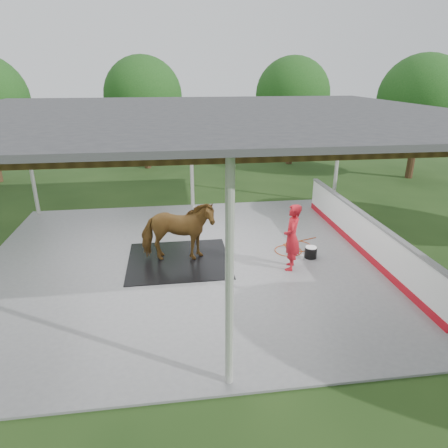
{
  "coord_description": "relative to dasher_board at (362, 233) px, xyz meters",
  "views": [
    {
      "loc": [
        -0.82,
        -10.01,
        4.97
      ],
      "look_at": [
        0.52,
        -0.37,
        1.24
      ],
      "focal_mm": 32.0,
      "sensor_mm": 36.0,
      "label": 1
    }
  ],
  "objects": [
    {
      "name": "handler",
      "position": [
        -2.36,
        -0.8,
        0.35
      ],
      "size": [
        0.62,
        0.76,
        1.78
      ],
      "primitive_type": "imported",
      "rotation": [
        0.0,
        0.0,
        -1.91
      ],
      "color": "#B0121D",
      "rests_on": "concrete_slab"
    },
    {
      "name": "dasher_board",
      "position": [
        0.0,
        0.0,
        0.0
      ],
      "size": [
        0.16,
        8.0,
        1.15
      ],
      "color": "#AF0E1B",
      "rests_on": "concrete_slab"
    },
    {
      "name": "rubber_mat",
      "position": [
        -5.3,
        0.07,
        -0.53
      ],
      "size": [
        2.78,
        2.61,
        0.02
      ],
      "primitive_type": "cube",
      "color": "black",
      "rests_on": "concrete_slab"
    },
    {
      "name": "pavilion_structure",
      "position": [
        -4.6,
        -0.0,
        3.37
      ],
      "size": [
        12.6,
        10.6,
        4.05
      ],
      "color": "beige",
      "rests_on": "ground"
    },
    {
      "name": "wash_bucket",
      "position": [
        -1.6,
        -0.24,
        -0.38
      ],
      "size": [
        0.35,
        0.35,
        0.32
      ],
      "color": "black",
      "rests_on": "concrete_slab"
    },
    {
      "name": "concrete_slab",
      "position": [
        -4.6,
        0.0,
        -0.57
      ],
      "size": [
        12.0,
        10.0,
        0.05
      ],
      "primitive_type": "cube",
      "color": "slate",
      "rests_on": "ground"
    },
    {
      "name": "soap_bottle_a",
      "position": [
        -1.85,
        0.35,
        -0.38
      ],
      "size": [
        0.17,
        0.17,
        0.33
      ],
      "primitive_type": "imported",
      "rotation": [
        0.0,
        0.0,
        0.44
      ],
      "color": "silver",
      "rests_on": "concrete_slab"
    },
    {
      "name": "ground",
      "position": [
        -4.6,
        0.0,
        -0.59
      ],
      "size": [
        100.0,
        100.0,
        0.0
      ],
      "primitive_type": "plane",
      "color": "#1E3814"
    },
    {
      "name": "horse",
      "position": [
        -5.3,
        0.07,
        0.33
      ],
      "size": [
        2.09,
        1.08,
        1.7
      ],
      "primitive_type": "imported",
      "rotation": [
        0.0,
        0.0,
        1.49
      ],
      "color": "brown",
      "rests_on": "rubber_mat"
    },
    {
      "name": "soap_bottle_b",
      "position": [
        -1.88,
        -0.32,
        -0.44
      ],
      "size": [
        0.12,
        0.12,
        0.2
      ],
      "primitive_type": "imported",
      "rotation": [
        0.0,
        0.0,
        -0.43
      ],
      "color": "#338CD8",
      "rests_on": "concrete_slab"
    },
    {
      "name": "hose_coil",
      "position": [
        -1.89,
        0.41,
        -0.53
      ],
      "size": [
        1.56,
        1.25,
        0.02
      ],
      "color": "#A0360B",
      "rests_on": "concrete_slab"
    },
    {
      "name": "tree_belt",
      "position": [
        -4.3,
        0.9,
        3.2
      ],
      "size": [
        28.0,
        28.0,
        5.8
      ],
      "color": "#382314",
      "rests_on": "ground"
    }
  ]
}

